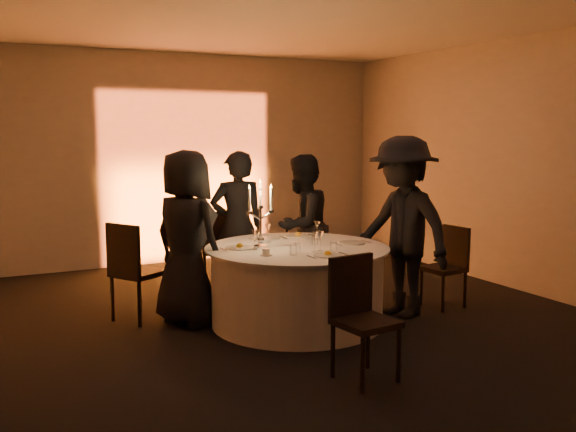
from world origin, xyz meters
name	(u,v)px	position (x,y,z in m)	size (l,w,h in m)	color
floor	(297,323)	(0.00, 0.00, 0.00)	(7.00, 7.00, 0.00)	black
ceiling	(298,11)	(0.00, 0.00, 3.00)	(7.00, 7.00, 0.00)	white
wall_back	(187,158)	(0.00, 3.50, 1.50)	(7.00, 7.00, 0.00)	#9E9993
wall_right	(526,165)	(3.00, 0.00, 1.50)	(7.00, 7.00, 0.00)	#9E9993
uplighter_fixture	(196,261)	(0.00, 3.20, 0.05)	(0.25, 0.12, 0.10)	black
banquet_table	(297,285)	(0.00, 0.00, 0.38)	(1.80, 1.80, 0.77)	black
chair_left	(132,266)	(-1.43, 0.78, 0.56)	(0.60, 0.60, 1.00)	black
chair_back_left	(217,245)	(-0.22, 1.68, 0.54)	(0.46, 0.46, 0.95)	black
chair_back_right	(303,236)	(0.84, 1.46, 0.60)	(0.62, 0.62, 1.06)	black
chair_right	(448,262)	(1.77, -0.14, 0.49)	(0.41, 0.41, 0.87)	black
chair_front	(359,310)	(-0.21, -1.46, 0.53)	(0.46, 0.46, 0.94)	black
guest_left	(187,238)	(-0.97, 0.47, 0.86)	(0.84, 0.55, 1.72)	black
guest_back_left	(237,226)	(-0.18, 1.11, 0.84)	(0.61, 0.40, 1.68)	black
guest_back_right	(302,226)	(0.55, 0.96, 0.81)	(0.79, 0.62, 1.63)	black
guest_right	(402,227)	(1.10, -0.21, 0.92)	(1.19, 0.69, 1.85)	black
plate_left	(240,247)	(-0.53, 0.17, 0.79)	(0.36, 0.27, 0.08)	white
plate_back_left	(267,238)	(-0.07, 0.54, 0.78)	(0.36, 0.26, 0.01)	white
plate_back_right	(298,235)	(0.28, 0.52, 0.79)	(0.36, 0.27, 0.08)	white
plate_right	(352,243)	(0.58, -0.08, 0.78)	(0.36, 0.26, 0.01)	white
plate_front	(328,254)	(0.03, -0.54, 0.79)	(0.36, 0.26, 0.08)	white
coffee_cup	(266,252)	(-0.45, -0.27, 0.80)	(0.11, 0.11, 0.07)	white
candelabra	(260,224)	(-0.33, 0.14, 1.00)	(0.28, 0.13, 0.67)	silver
wine_glass_a	(320,236)	(0.10, -0.29, 0.91)	(0.07, 0.07, 0.19)	white
wine_glass_b	(268,229)	(-0.15, 0.36, 0.91)	(0.07, 0.07, 0.19)	white
wine_glass_c	(315,238)	(0.02, -0.32, 0.91)	(0.07, 0.07, 0.19)	white
wine_glass_d	(317,226)	(0.38, 0.29, 0.91)	(0.07, 0.07, 0.19)	white
wine_glass_e	(254,235)	(-0.43, 0.05, 0.91)	(0.07, 0.07, 0.19)	white
tumbler_a	(334,247)	(0.20, -0.36, 0.82)	(0.07, 0.07, 0.09)	white
tumbler_b	(293,250)	(-0.22, -0.36, 0.82)	(0.07, 0.07, 0.09)	white
tumbler_c	(315,240)	(0.21, 0.01, 0.82)	(0.07, 0.07, 0.09)	white
tumbler_d	(298,248)	(-0.12, -0.26, 0.82)	(0.07, 0.07, 0.09)	white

